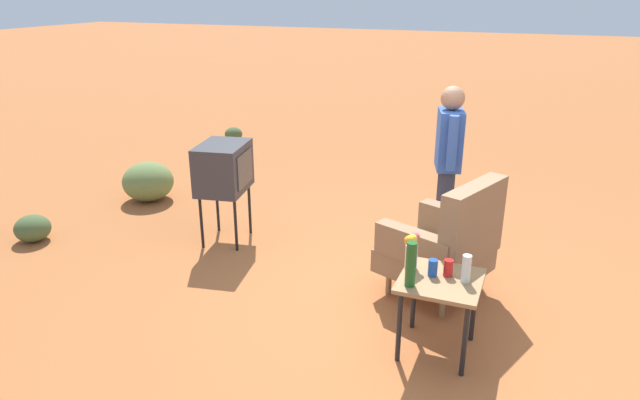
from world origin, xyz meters
name	(u,v)px	position (x,y,z in m)	size (l,w,h in m)	color
ground_plane	(409,299)	(0.00, 0.00, 0.00)	(60.00, 60.00, 0.00)	#AD6033
armchair	(446,244)	(-0.15, 0.25, 0.50)	(0.99, 1.00, 1.06)	#937047
side_table	(440,289)	(0.63, 0.35, 0.50)	(0.56, 0.56, 0.58)	black
tv_on_stand	(224,168)	(-0.48, -2.04, 0.78)	(0.67, 0.54, 1.03)	black
person_standing	(448,160)	(-1.06, 0.07, 0.94)	(0.55, 0.31, 1.64)	#2D3347
soda_can_red	(448,268)	(0.56, 0.38, 0.64)	(0.07, 0.07, 0.12)	red
soda_can_blue	(433,268)	(0.60, 0.28, 0.64)	(0.07, 0.07, 0.12)	blue
bottle_wine_green	(411,264)	(0.80, 0.17, 0.74)	(0.07, 0.07, 0.32)	#1E5623
bottle_short_clear	(466,269)	(0.60, 0.51, 0.68)	(0.06, 0.06, 0.20)	silver
flower_vase	(412,249)	(0.54, 0.11, 0.73)	(0.15, 0.09, 0.27)	silver
shrub_mid	(148,182)	(-1.16, -3.55, 0.24)	(0.61, 0.61, 0.47)	olive
shrub_far	(234,134)	(-4.05, -4.03, 0.12)	(0.30, 0.30, 0.23)	#475B33
shrub_lone	(33,228)	(0.29, -3.90, 0.14)	(0.36, 0.36, 0.28)	#475B33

